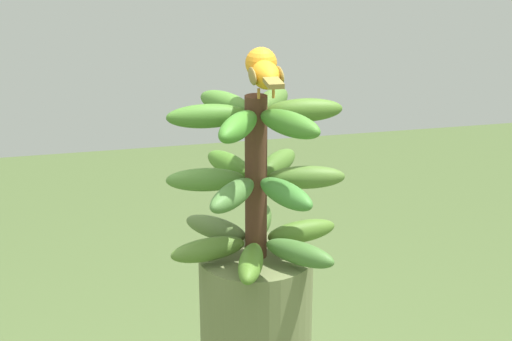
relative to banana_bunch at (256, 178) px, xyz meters
The scene contains 2 objects.
banana_bunch is the anchor object (origin of this frame).
perched_bird 0.19m from the banana_bunch, 154.13° to the left, with size 0.06×0.18×0.08m.
Camera 1 is at (0.28, 1.25, 1.70)m, focal length 55.31 mm.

